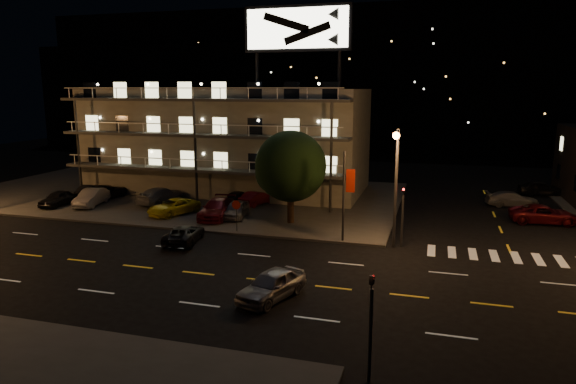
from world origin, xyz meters
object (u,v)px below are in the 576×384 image
(lot_car_4, at_px, (236,209))
(road_car_east, at_px, (272,285))
(lot_car_7, at_px, (161,195))
(road_car_west, at_px, (184,234))
(lot_car_2, at_px, (174,207))
(tree, at_px, (290,168))

(lot_car_4, bearing_deg, road_car_east, -68.91)
(lot_car_7, bearing_deg, road_car_west, 139.88)
(lot_car_4, relative_size, road_car_west, 0.91)
(lot_car_2, bearing_deg, road_car_west, -34.01)
(tree, relative_size, lot_car_2, 1.57)
(lot_car_4, xyz_separation_m, road_car_west, (-1.08, -7.07, -0.22))
(lot_car_7, bearing_deg, lot_car_2, 145.21)
(road_car_east, bearing_deg, lot_car_4, 137.15)
(tree, relative_size, road_car_east, 1.67)
(lot_car_4, bearing_deg, road_car_west, -105.56)
(lot_car_4, bearing_deg, tree, -10.59)
(lot_car_4, xyz_separation_m, road_car_east, (7.81, -14.69, -0.09))
(lot_car_7, xyz_separation_m, road_car_west, (7.53, -10.06, -0.28))
(lot_car_2, xyz_separation_m, lot_car_7, (-3.17, 3.50, 0.10))
(lot_car_2, relative_size, road_car_west, 1.05)
(tree, bearing_deg, road_car_west, -130.43)
(road_car_east, bearing_deg, tree, 121.40)
(lot_car_7, distance_m, road_car_west, 12.57)
(tree, xyz_separation_m, lot_car_2, (-10.13, -0.20, -3.67))
(tree, bearing_deg, road_car_east, -77.77)
(lot_car_2, distance_m, road_car_east, 19.41)
(tree, height_order, lot_car_4, tree)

